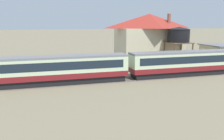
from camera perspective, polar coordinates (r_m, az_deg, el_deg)
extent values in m
cube|color=maroon|center=(41.70, 17.35, 0.56)|extent=(19.64, 3.11, 0.80)
cube|color=beige|center=(41.47, 17.47, 2.51)|extent=(19.64, 3.11, 2.07)
cube|color=#192330|center=(41.45, 17.48, 2.65)|extent=(18.07, 3.15, 1.16)
cube|color=slate|center=(41.31, 17.57, 4.13)|extent=(19.64, 2.92, 0.30)
cube|color=black|center=(41.85, 17.29, -0.57)|extent=(18.86, 2.67, 0.88)
cylinder|color=black|center=(45.18, 24.68, -0.26)|extent=(0.90, 0.18, 0.90)
cylinder|color=black|center=(46.25, 23.53, 0.08)|extent=(0.90, 0.18, 0.90)
cylinder|color=black|center=(38.07, 9.70, -1.37)|extent=(0.90, 0.18, 0.90)
cylinder|color=black|center=(39.33, 8.79, -0.94)|extent=(0.90, 0.18, 0.90)
cube|color=maroon|center=(34.95, -12.29, -1.18)|extent=(19.64, 3.11, 0.80)
cube|color=beige|center=(34.68, -12.39, 1.14)|extent=(19.64, 3.11, 2.07)
cube|color=#192330|center=(34.66, -12.40, 1.31)|extent=(18.07, 3.15, 1.16)
cube|color=slate|center=(34.50, -12.47, 3.07)|extent=(19.64, 2.92, 0.30)
cube|color=black|center=(35.14, -12.23, -2.51)|extent=(18.86, 2.67, 0.88)
cylinder|color=black|center=(35.45, -1.64, -2.16)|extent=(0.90, 0.18, 0.90)
cylinder|color=black|center=(36.80, -2.20, -1.66)|extent=(0.90, 0.18, 0.90)
cylinder|color=black|center=(34.65, -22.91, -3.37)|extent=(0.90, 0.18, 0.90)
cylinder|color=black|center=(36.04, -22.66, -2.81)|extent=(0.90, 0.18, 0.90)
cube|color=#665B51|center=(36.63, 0.47, -2.42)|extent=(164.76, 3.60, 0.01)
cube|color=#4C4238|center=(35.96, 0.80, -2.66)|extent=(164.76, 0.12, 0.04)
cube|color=#4C4238|center=(37.30, 0.15, -2.15)|extent=(164.76, 0.12, 0.04)
cube|color=beige|center=(54.87, 8.82, 5.99)|extent=(13.92, 8.66, 7.51)
pyramid|color=#9E2D23|center=(54.65, 8.99, 11.58)|extent=(15.03, 9.36, 3.17)
cube|color=brown|center=(54.89, 13.54, 11.57)|extent=(0.56, 0.56, 2.85)
cylinder|color=brown|center=(53.76, 16.27, 4.02)|extent=(0.28, 0.28, 4.61)
cylinder|color=brown|center=(51.69, 12.43, 3.93)|extent=(0.28, 0.28, 4.61)
cylinder|color=brown|center=(50.38, 18.75, 3.41)|extent=(0.28, 0.28, 4.61)
cylinder|color=brown|center=(48.17, 14.74, 3.30)|extent=(0.28, 0.28, 4.61)
cube|color=brown|center=(50.71, 15.69, 6.35)|extent=(4.59, 4.59, 0.16)
cylinder|color=black|center=(50.62, 15.78, 7.93)|extent=(4.31, 4.31, 2.64)
cone|color=black|center=(50.57, 15.87, 9.70)|extent=(4.53, 4.53, 0.50)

